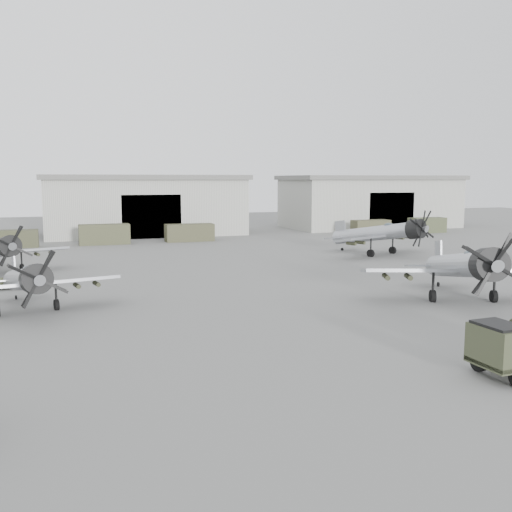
{
  "coord_description": "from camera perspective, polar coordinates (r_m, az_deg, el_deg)",
  "views": [
    {
      "loc": [
        -12.52,
        -23.12,
        8.06
      ],
      "look_at": [
        1.25,
        15.82,
        2.5
      ],
      "focal_mm": 40.0,
      "sensor_mm": 36.0,
      "label": 1
    }
  ],
  "objects": [
    {
      "name": "ground",
      "position": [
        27.5,
        8.69,
        -9.47
      ],
      "size": [
        220.0,
        220.0,
        0.0
      ],
      "primitive_type": "plane",
      "color": "#5B5B59",
      "rests_on": "ground"
    },
    {
      "name": "hangar_center",
      "position": [
        86.08,
        -11.13,
        5.07
      ],
      "size": [
        29.0,
        14.8,
        8.7
      ],
      "color": "#B2B3A7",
      "rests_on": "ground"
    },
    {
      "name": "hangar_right",
      "position": [
        99.02,
        11.28,
        5.39
      ],
      "size": [
        29.0,
        14.8,
        8.7
      ],
      "color": "#B2B3A7",
      "rests_on": "ground"
    },
    {
      "name": "support_truck_2",
      "position": [
        73.64,
        -23.48,
        1.57
      ],
      "size": [
        6.6,
        2.2,
        2.11
      ],
      "primitive_type": "cube",
      "color": "#3A3B27",
      "rests_on": "ground"
    },
    {
      "name": "support_truck_3",
      "position": [
        73.66,
        -14.92,
        2.11
      ],
      "size": [
        6.15,
        2.2,
        2.52
      ],
      "primitive_type": "cube",
      "color": "#42432C",
      "rests_on": "ground"
    },
    {
      "name": "support_truck_4",
      "position": [
        75.29,
        -6.67,
        2.34
      ],
      "size": [
        6.29,
        2.2,
        2.27
      ],
      "primitive_type": "cube",
      "color": "#41402A",
      "rests_on": "ground"
    },
    {
      "name": "support_truck_6",
      "position": [
        85.49,
        11.39,
        2.83
      ],
      "size": [
        5.61,
        2.2,
        2.16
      ],
      "primitive_type": "cube",
      "color": "#44432C",
      "rests_on": "ground"
    },
    {
      "name": "support_truck_7",
      "position": [
        90.91,
        16.74,
        2.98
      ],
      "size": [
        5.63,
        2.2,
        2.28
      ],
      "primitive_type": "cube",
      "color": "#41472E",
      "rests_on": "ground"
    },
    {
      "name": "aircraft_mid_1",
      "position": [
        36.97,
        -21.97,
        -2.27
      ],
      "size": [
        11.29,
        10.16,
        4.48
      ],
      "rotation": [
        0.0,
        0.0,
        0.2
      ],
      "color": "#999BA2",
      "rests_on": "ground"
    },
    {
      "name": "aircraft_mid_2",
      "position": [
        39.78,
        20.2,
        -0.95
      ],
      "size": [
        13.21,
        11.92,
        5.33
      ],
      "rotation": [
        0.0,
        0.0,
        -0.36
      ],
      "color": "#9FA2A8",
      "rests_on": "ground"
    },
    {
      "name": "aircraft_far_0",
      "position": [
        53.47,
        -24.24,
        0.6
      ],
      "size": [
        11.62,
        10.46,
        4.65
      ],
      "rotation": [
        0.0,
        0.0,
        0.29
      ],
      "color": "gray",
      "rests_on": "ground"
    },
    {
      "name": "aircraft_far_1",
      "position": [
        62.2,
        12.63,
        2.25
      ],
      "size": [
        12.89,
        11.66,
        5.24
      ],
      "rotation": [
        0.0,
        0.0,
        0.4
      ],
      "color": "#9B9EA4",
      "rests_on": "ground"
    }
  ]
}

